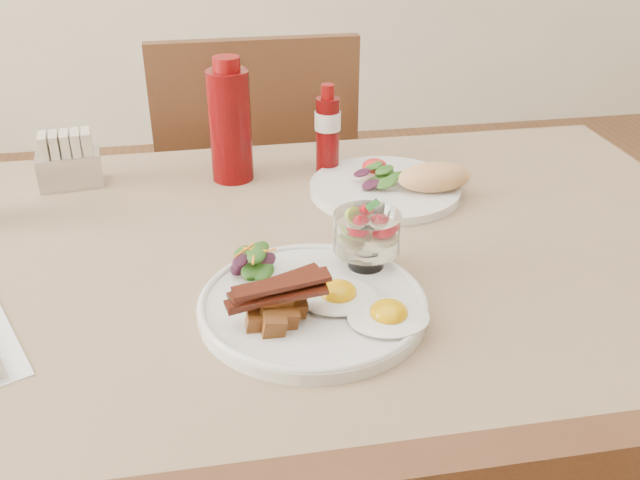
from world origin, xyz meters
TOP-DOWN VIEW (x-y plane):
  - table at (0.00, 0.00)m, footprint 1.33×0.88m
  - chair_far at (0.00, 0.66)m, footprint 0.42×0.42m
  - main_plate at (0.00, -0.13)m, footprint 0.28×0.28m
  - fried_eggs at (0.06, -0.16)m, footprint 0.16×0.15m
  - bacon_potato_pile at (-0.05, -0.17)m, footprint 0.12×0.07m
  - side_salad at (-0.06, -0.06)m, footprint 0.07×0.06m
  - fruit_cup at (0.08, -0.06)m, footprint 0.09×0.09m
  - second_plate at (0.19, 0.18)m, footprint 0.26×0.25m
  - ketchup_bottle at (-0.07, 0.29)m, footprint 0.09×0.09m
  - hot_sauce_bottle at (0.10, 0.29)m, footprint 0.05×0.05m
  - sugar_caddy at (-0.34, 0.31)m, footprint 0.11×0.07m

SIDE VIEW (x-z plane):
  - chair_far at x=0.00m, z-range 0.06..0.99m
  - table at x=0.00m, z-range 0.29..1.04m
  - main_plate at x=0.00m, z-range 0.75..0.77m
  - second_plate at x=0.19m, z-range 0.74..0.80m
  - fried_eggs at x=0.06m, z-range 0.76..0.79m
  - side_salad at x=-0.06m, z-range 0.77..0.80m
  - sugar_caddy at x=-0.34m, z-range 0.75..0.84m
  - bacon_potato_pile at x=-0.05m, z-range 0.77..0.82m
  - fruit_cup at x=0.08m, z-range 0.77..0.86m
  - hot_sauce_bottle at x=0.10m, z-range 0.75..0.91m
  - ketchup_bottle at x=-0.07m, z-range 0.75..0.96m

